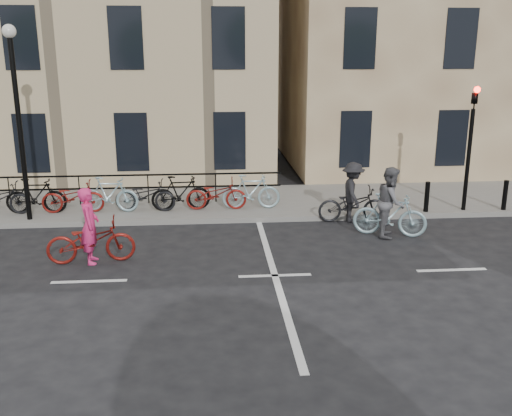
{
  "coord_description": "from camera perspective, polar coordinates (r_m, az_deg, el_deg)",
  "views": [
    {
      "loc": [
        -1.37,
        -11.57,
        4.77
      ],
      "look_at": [
        -0.28,
        1.63,
        1.1
      ],
      "focal_mm": 40.0,
      "sensor_mm": 36.0,
      "label": 1
    }
  ],
  "objects": [
    {
      "name": "traffic_light",
      "position": [
        17.77,
        20.71,
        7.01
      ],
      "size": [
        0.18,
        0.3,
        3.9
      ],
      "color": "black",
      "rests_on": "sidewalk"
    },
    {
      "name": "ground",
      "position": [
        12.59,
        1.9,
        -6.79
      ],
      "size": [
        120.0,
        120.0,
        0.0
      ],
      "primitive_type": "plane",
      "color": "black",
      "rests_on": "ground"
    },
    {
      "name": "bollard_east",
      "position": [
        17.56,
        16.71,
        1.09
      ],
      "size": [
        0.14,
        0.14,
        0.9
      ],
      "primitive_type": "cylinder",
      "color": "black",
      "rests_on": "sidewalk"
    },
    {
      "name": "cyclist_grey",
      "position": [
        15.41,
        13.29,
        -0.05
      ],
      "size": [
        1.99,
        1.14,
        1.86
      ],
      "rotation": [
        0.0,
        0.0,
        1.24
      ],
      "color": "#98BDC7",
      "rests_on": "ground"
    },
    {
      "name": "lamp_post",
      "position": [
        16.82,
        -22.82,
        9.94
      ],
      "size": [
        0.36,
        0.36,
        5.28
      ],
      "color": "black",
      "rests_on": "sidewalk"
    },
    {
      "name": "bollard_west",
      "position": [
        18.56,
        23.63,
        1.19
      ],
      "size": [
        0.14,
        0.14,
        0.9
      ],
      "primitive_type": "cylinder",
      "color": "black",
      "rests_on": "sidewalk"
    },
    {
      "name": "sidewalk",
      "position": [
        18.37,
        -12.79,
        0.3
      ],
      "size": [
        46.0,
        4.0,
        0.15
      ],
      "primitive_type": "cube",
      "color": "slate",
      "rests_on": "ground"
    },
    {
      "name": "cyclist_pink",
      "position": [
        13.69,
        -16.21,
        -2.8
      ],
      "size": [
        2.07,
        0.92,
        1.78
      ],
      "rotation": [
        0.0,
        0.0,
        1.68
      ],
      "color": "maroon",
      "rests_on": "ground"
    },
    {
      "name": "building_west",
      "position": [
        25.73,
        -22.81,
        15.19
      ],
      "size": [
        20.0,
        10.0,
        10.0
      ],
      "primitive_type": "cube",
      "color": "tan",
      "rests_on": "sidewalk"
    },
    {
      "name": "parked_bikes",
      "position": [
        17.29,
        -12.88,
        1.3
      ],
      "size": [
        9.35,
        1.23,
        1.05
      ],
      "color": "black",
      "rests_on": "sidewalk"
    },
    {
      "name": "cyclist_dark",
      "position": [
        16.5,
        9.62,
        0.93
      ],
      "size": [
        1.97,
        1.14,
        1.73
      ],
      "rotation": [
        0.0,
        0.0,
        1.54
      ],
      "color": "black",
      "rests_on": "ground"
    },
    {
      "name": "building_east",
      "position": [
        26.7,
        19.07,
        17.66
      ],
      "size": [
        14.0,
        10.0,
        12.0
      ],
      "primitive_type": "cube",
      "color": "#9C7F5E",
      "rests_on": "sidewalk"
    }
  ]
}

